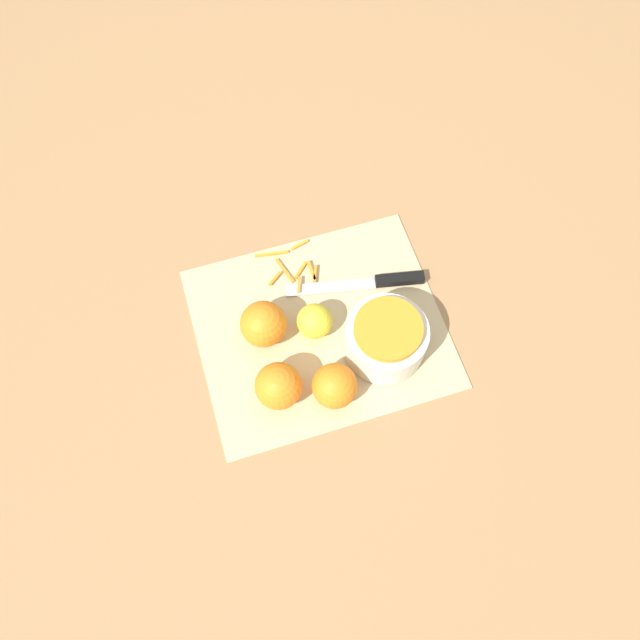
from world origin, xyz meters
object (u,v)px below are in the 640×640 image
orange_right (263,324)px  orange_back (335,386)px  bowl_speckled (386,338)px  orange_left (279,386)px  knife (381,281)px  lemon (314,320)px

orange_right → orange_back: size_ratio=1.06×
bowl_speckled → orange_left: bowl_speckled is taller
orange_left → orange_right: (-0.01, -0.11, 0.00)m
knife → orange_right: bearing=20.1°
knife → lemon: bearing=30.1°
bowl_speckled → knife: bearing=-107.0°
orange_right → lemon: bearing=171.1°
knife → lemon: 0.15m
orange_left → lemon: size_ratio=1.27×
orange_back → lemon: orange_back is taller
orange_left → orange_right: 0.12m
knife → lemon: lemon is taller
bowl_speckled → orange_back: (0.11, 0.05, -0.00)m
knife → lemon: (0.14, 0.05, 0.03)m
orange_right → bowl_speckled: bearing=155.4°
orange_left → orange_back: (-0.09, 0.03, -0.00)m
lemon → orange_back: bearing=88.4°
bowl_speckled → knife: 0.13m
bowl_speckled → lemon: 0.13m
orange_left → lemon: bearing=-132.3°
orange_left → orange_back: 0.09m
knife → lemon: size_ratio=4.06×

